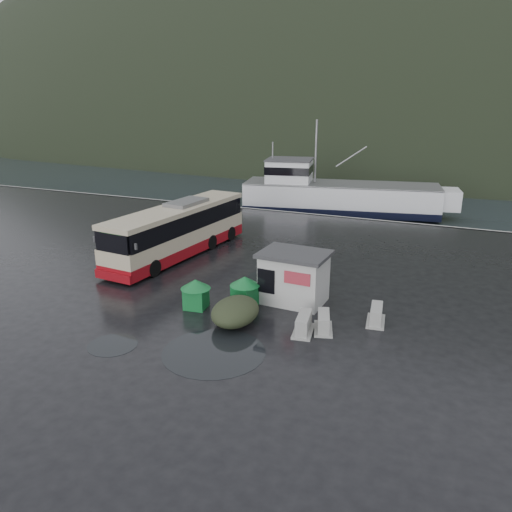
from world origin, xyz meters
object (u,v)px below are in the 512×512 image
at_px(fishing_trawler, 340,200).
at_px(waste_bin_right, 196,308).
at_px(dome_tent, 235,323).
at_px(waste_bin_left, 245,305).
at_px(jersey_barrier_a, 303,332).
at_px(jersey_barrier_c, 323,330).
at_px(white_van, 137,255).
at_px(jersey_barrier_b, 376,322).
at_px(coach_bus, 180,255).
at_px(ticket_kiosk, 293,301).

bearing_deg(fishing_trawler, waste_bin_right, -100.86).
relative_size(waste_bin_right, dome_tent, 0.51).
distance_m(waste_bin_left, jersey_barrier_a, 4.22).
height_order(jersey_barrier_c, fishing_trawler, fishing_trawler).
distance_m(white_van, jersey_barrier_b, 17.49).
bearing_deg(jersey_barrier_b, waste_bin_right, -168.43).
bearing_deg(coach_bus, fishing_trawler, 81.32).
xyz_separation_m(waste_bin_left, jersey_barrier_a, (3.79, -1.87, 0.00)).
bearing_deg(jersey_barrier_b, white_van, 165.55).
distance_m(white_van, jersey_barrier_a, 15.56).
xyz_separation_m(coach_bus, white_van, (-2.64, -1.20, 0.00)).
bearing_deg(coach_bus, dome_tent, -40.06).
bearing_deg(jersey_barrier_c, waste_bin_left, 164.31).
bearing_deg(jersey_barrier_c, jersey_barrier_a, -143.05).
relative_size(waste_bin_left, jersey_barrier_b, 0.93).
bearing_deg(ticket_kiosk, dome_tent, -112.69).
xyz_separation_m(ticket_kiosk, fishing_trawler, (-4.11, 27.22, 0.00)).
relative_size(white_van, waste_bin_right, 3.55).
relative_size(dome_tent, jersey_barrier_c, 1.84).
bearing_deg(dome_tent, jersey_barrier_a, 5.26).
distance_m(jersey_barrier_b, fishing_trawler, 29.43).
distance_m(white_van, jersey_barrier_c, 16.03).
distance_m(white_van, ticket_kiosk, 12.91).
bearing_deg(white_van, jersey_barrier_c, -44.25).
distance_m(white_van, fishing_trawler, 25.19).
xyz_separation_m(white_van, fishing_trawler, (8.33, 23.78, 0.00)).
distance_m(white_van, waste_bin_left, 11.33).
bearing_deg(jersey_barrier_b, dome_tent, -156.87).
bearing_deg(white_van, dome_tent, -55.03).
bearing_deg(jersey_barrier_b, waste_bin_left, -175.89).
xyz_separation_m(waste_bin_left, waste_bin_right, (-2.15, -1.33, 0.00)).
bearing_deg(jersey_barrier_b, fishing_trawler, 107.00).
height_order(dome_tent, fishing_trawler, fishing_trawler).
height_order(jersey_barrier_b, fishing_trawler, fishing_trawler).
xyz_separation_m(ticket_kiosk, jersey_barrier_c, (2.38, -2.68, 0.00)).
height_order(waste_bin_left, dome_tent, waste_bin_left).
height_order(waste_bin_left, fishing_trawler, fishing_trawler).
bearing_deg(dome_tent, jersey_barrier_c, 12.28).
bearing_deg(coach_bus, waste_bin_left, -33.01).
relative_size(coach_bus, jersey_barrier_c, 7.68).
xyz_separation_m(jersey_barrier_b, fishing_trawler, (-8.60, 28.14, 0.00)).
distance_m(ticket_kiosk, jersey_barrier_b, 4.59).
bearing_deg(ticket_kiosk, waste_bin_left, -144.35).
distance_m(ticket_kiosk, jersey_barrier_c, 3.58).
bearing_deg(jersey_barrier_a, jersey_barrier_c, 36.95).
distance_m(coach_bus, dome_tent, 11.52).
height_order(waste_bin_left, jersey_barrier_b, waste_bin_left).
bearing_deg(jersey_barrier_c, coach_bus, 148.95).
bearing_deg(coach_bus, jersey_barrier_a, -29.32).
distance_m(waste_bin_left, jersey_barrier_b, 6.70).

